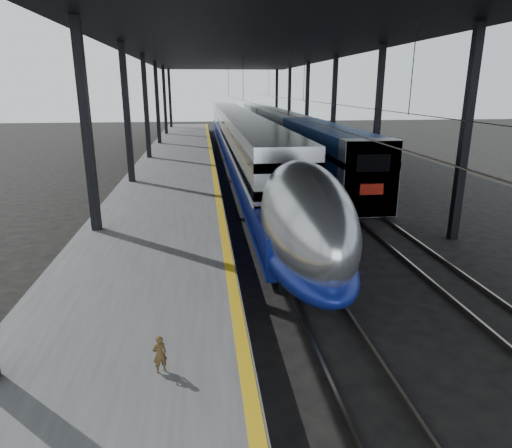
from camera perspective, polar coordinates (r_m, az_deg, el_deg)
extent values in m
plane|color=black|center=(14.89, -0.48, -9.29)|extent=(160.00, 160.00, 0.00)
cube|color=#4C4C4F|center=(33.91, -10.12, 6.22)|extent=(6.00, 80.00, 1.00)
cube|color=gold|center=(33.77, -5.38, 7.23)|extent=(0.30, 80.00, 0.01)
cube|color=slate|center=(34.03, -1.99, 5.79)|extent=(0.08, 80.00, 0.16)
cube|color=slate|center=(34.18, 0.43, 5.85)|extent=(0.08, 80.00, 0.16)
cube|color=slate|center=(34.79, 6.29, 5.94)|extent=(0.08, 80.00, 0.16)
cube|color=slate|center=(35.14, 8.59, 5.96)|extent=(0.08, 80.00, 0.16)
cube|color=black|center=(18.93, -20.26, 9.55)|extent=(0.35, 0.35, 9.00)
cube|color=black|center=(21.47, 24.67, 9.80)|extent=(0.35, 0.35, 9.00)
cube|color=black|center=(28.71, -15.76, 12.06)|extent=(0.35, 0.35, 9.00)
cube|color=black|center=(30.45, 14.94, 12.35)|extent=(0.35, 0.35, 9.00)
cube|color=black|center=(38.61, -13.53, 13.26)|extent=(0.35, 0.35, 9.00)
cube|color=black|center=(39.92, 9.65, 13.58)|extent=(0.35, 0.35, 9.00)
cube|color=black|center=(48.55, -12.19, 13.97)|extent=(0.35, 0.35, 9.00)
cube|color=black|center=(49.59, 6.39, 14.28)|extent=(0.35, 0.35, 9.00)
cube|color=black|center=(58.50, -11.31, 14.43)|extent=(0.35, 0.35, 9.00)
cube|color=black|center=(59.38, 4.18, 14.73)|extent=(0.35, 0.35, 9.00)
cube|color=black|center=(68.48, -10.68, 14.75)|extent=(0.35, 0.35, 9.00)
cube|color=black|center=(69.22, 2.59, 15.03)|extent=(0.35, 0.35, 9.00)
cube|color=black|center=(33.58, -1.02, 21.37)|extent=(18.00, 75.00, 0.45)
cylinder|color=slate|center=(33.50, -0.81, 14.96)|extent=(0.03, 74.00, 0.03)
cylinder|color=slate|center=(34.37, 7.79, 14.86)|extent=(0.03, 74.00, 0.03)
cube|color=#A9ABB0|center=(46.64, -2.47, 11.48)|extent=(2.88, 57.00, 3.97)
cube|color=navy|center=(45.29, -2.31, 9.75)|extent=(2.96, 62.00, 1.54)
cube|color=silver|center=(46.69, -2.47, 10.94)|extent=(2.98, 57.00, 0.10)
cube|color=black|center=(46.55, -2.49, 12.88)|extent=(2.92, 57.00, 0.42)
cube|color=black|center=(46.64, -2.47, 11.48)|extent=(2.92, 57.00, 0.42)
ellipsoid|color=#A9ABB0|center=(15.84, 6.12, 0.50)|extent=(2.88, 8.40, 3.97)
ellipsoid|color=navy|center=(16.19, 6.00, -3.38)|extent=(2.96, 8.40, 1.69)
ellipsoid|color=black|center=(13.20, 8.68, 0.67)|extent=(1.49, 2.20, 0.89)
cube|color=black|center=(16.48, 5.91, -5.97)|extent=(2.18, 2.60, 0.40)
cube|color=black|center=(37.52, -1.34, 7.01)|extent=(2.18, 2.60, 0.40)
cube|color=navy|center=(32.21, 8.67, 8.54)|extent=(2.87, 18.00, 3.89)
cube|color=#96999F|center=(24.31, 13.82, 5.62)|extent=(2.92, 1.20, 3.95)
cube|color=black|center=(23.59, 14.48, 7.39)|extent=(1.74, 0.06, 0.87)
cube|color=#B0190D|center=(23.83, 14.25, 4.24)|extent=(1.23, 0.06, 0.56)
cube|color=#96999F|center=(50.67, 3.00, 11.63)|extent=(2.87, 18.00, 3.89)
cube|color=#96999F|center=(69.42, 0.33, 13.03)|extent=(2.87, 18.00, 3.89)
cube|color=black|center=(26.92, 11.80, 2.72)|extent=(2.25, 2.40, 0.36)
cube|color=black|center=(47.93, 3.56, 9.08)|extent=(2.25, 2.40, 0.36)
imported|color=#443116|center=(9.70, -11.95, -15.62)|extent=(0.35, 0.30, 0.81)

